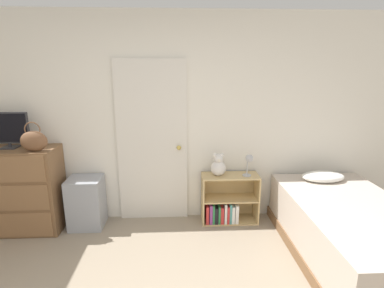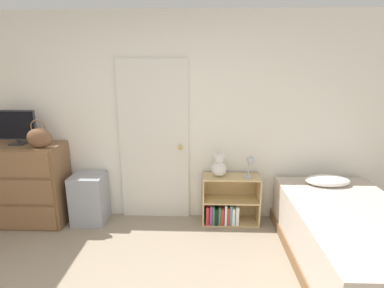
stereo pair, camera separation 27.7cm
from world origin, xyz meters
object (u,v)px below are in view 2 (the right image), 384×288
at_px(teddy_bear, 219,167).
at_px(desk_lamp, 250,162).
at_px(dresser, 26,185).
at_px(handbag, 39,138).
at_px(storage_bin, 90,199).
at_px(tv, 16,126).
at_px(bookshelf, 226,205).
at_px(bed, 353,240).

relative_size(teddy_bear, desk_lamp, 1.04).
bearing_deg(dresser, teddy_bear, 1.97).
relative_size(handbag, storage_bin, 0.53).
bearing_deg(desk_lamp, tv, -179.82).
height_order(bookshelf, teddy_bear, teddy_bear).
distance_m(dresser, teddy_bear, 2.39).
height_order(dresser, desk_lamp, dresser).
height_order(tv, bookshelf, tv).
bearing_deg(storage_bin, bed, -15.33).
xyz_separation_m(tv, teddy_bear, (2.41, 0.05, -0.49)).
bearing_deg(dresser, desk_lamp, 0.85).
xyz_separation_m(handbag, bed, (3.32, -0.62, -0.84)).
bearing_deg(desk_lamp, bookshelf, 170.89).
height_order(tv, handbag, tv).
distance_m(handbag, bed, 3.48).
distance_m(teddy_bear, desk_lamp, 0.38).
distance_m(bookshelf, desk_lamp, 0.64).
bearing_deg(handbag, bookshelf, 5.38).
bearing_deg(teddy_bear, desk_lamp, -6.34).
xyz_separation_m(dresser, desk_lamp, (2.74, 0.04, 0.30)).
bearing_deg(bookshelf, desk_lamp, -9.11).
relative_size(dresser, tv, 2.13).
height_order(dresser, teddy_bear, dresser).
bearing_deg(desk_lamp, bed, -41.31).
relative_size(bookshelf, desk_lamp, 2.56).
relative_size(storage_bin, teddy_bear, 2.19).
height_order(handbag, bed, handbag).
relative_size(tv, teddy_bear, 1.67).
height_order(tv, teddy_bear, tv).
height_order(bookshelf, desk_lamp, desk_lamp).
xyz_separation_m(tv, bed, (3.67, -0.78, -0.94)).
relative_size(bookshelf, bed, 0.36).
bearing_deg(dresser, bed, -11.57).
relative_size(desk_lamp, bed, 0.14).
bearing_deg(teddy_bear, tv, -178.82).
xyz_separation_m(bookshelf, desk_lamp, (0.26, -0.04, 0.58)).
bearing_deg(bookshelf, tv, -178.84).
distance_m(dresser, handbag, 0.71).
height_order(teddy_bear, desk_lamp, teddy_bear).
bearing_deg(teddy_bear, dresser, -178.03).
height_order(dresser, handbag, handbag).
xyz_separation_m(desk_lamp, bed, (0.89, -0.79, -0.52)).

